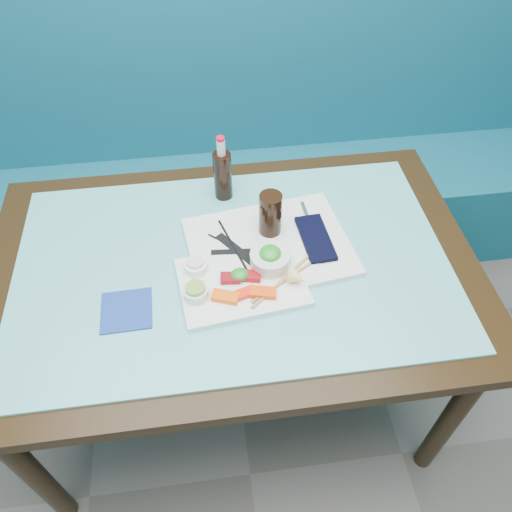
{
  "coord_description": "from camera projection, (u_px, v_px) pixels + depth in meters",
  "views": [
    {
      "loc": [
        -0.06,
        0.53,
        1.83
      ],
      "look_at": [
        0.06,
        1.43,
        0.8
      ],
      "focal_mm": 35.0,
      "sensor_mm": 36.0,
      "label": 1
    }
  ],
  "objects": [
    {
      "name": "sashimi_plate",
      "position": [
        242.0,
        282.0,
        1.35
      ],
      "size": [
        0.36,
        0.28,
        0.02
      ],
      "primitive_type": "cube",
      "rotation": [
        0.0,
        0.0,
        0.11
      ],
      "color": "white",
      "rests_on": "glass_top"
    },
    {
      "name": "seaweed_bowl",
      "position": [
        270.0,
        259.0,
        1.37
      ],
      "size": [
        0.14,
        0.14,
        0.04
      ],
      "primitive_type": "cylinder",
      "rotation": [
        0.0,
        0.0,
        -0.39
      ],
      "color": "silver",
      "rests_on": "serving_tray"
    },
    {
      "name": "wasabi_fill",
      "position": [
        195.0,
        288.0,
        1.29
      ],
      "size": [
        0.07,
        0.07,
        0.01
      ],
      "primitive_type": "cylinder",
      "rotation": [
        0.0,
        0.0,
        -0.38
      ],
      "color": "#75A535",
      "rests_on": "ramekin_wasabi"
    },
    {
      "name": "lemon_wedge",
      "position": [
        297.0,
        278.0,
        1.32
      ],
      "size": [
        0.06,
        0.06,
        0.05
      ],
      "primitive_type": "cone",
      "rotation": [
        1.57,
        0.0,
        0.87
      ],
      "color": "#FFEA78",
      "rests_on": "sashimi_plate"
    },
    {
      "name": "seaweed_salad",
      "position": [
        270.0,
        253.0,
        1.35
      ],
      "size": [
        0.07,
        0.07,
        0.03
      ],
      "primitive_type": "ellipsoid",
      "rotation": [
        0.0,
        0.0,
        0.12
      ],
      "color": "#218C20",
      "rests_on": "seaweed_bowl"
    },
    {
      "name": "cola_bottle_neck",
      "position": [
        221.0,
        147.0,
        1.46
      ],
      "size": [
        0.03,
        0.03,
        0.05
      ],
      "primitive_type": "cylinder",
      "rotation": [
        0.0,
        0.0,
        0.25
      ],
      "color": "silver",
      "rests_on": "cola_bottle_body"
    },
    {
      "name": "wooden_chopstick_a",
      "position": [
        283.0,
        279.0,
        1.34
      ],
      "size": [
        0.2,
        0.17,
        0.01
      ],
      "primitive_type": "cylinder",
      "rotation": [
        1.57,
        0.0,
        -0.86
      ],
      "color": "#AF8352",
      "rests_on": "sashimi_plate"
    },
    {
      "name": "booth_bench",
      "position": [
        216.0,
        178.0,
        2.25
      ],
      "size": [
        3.0,
        0.56,
        1.17
      ],
      "color": "#11576C",
      "rests_on": "ground"
    },
    {
      "name": "salmon_right",
      "position": [
        263.0,
        293.0,
        1.31
      ],
      "size": [
        0.07,
        0.05,
        0.02
      ],
      "primitive_type": "cube",
      "rotation": [
        0.0,
        0.0,
        -0.21
      ],
      "color": "#FF430A",
      "rests_on": "sashimi_plate"
    },
    {
      "name": "ramekin_ginger",
      "position": [
        196.0,
        266.0,
        1.36
      ],
      "size": [
        0.08,
        0.08,
        0.03
      ],
      "primitive_type": "cylinder",
      "rotation": [
        0.0,
        0.0,
        0.34
      ],
      "color": "white",
      "rests_on": "sashimi_plate"
    },
    {
      "name": "ginger_fill",
      "position": [
        195.0,
        262.0,
        1.35
      ],
      "size": [
        0.06,
        0.06,
        0.01
      ],
      "primitive_type": "cylinder",
      "rotation": [
        0.0,
        0.0,
        -0.32
      ],
      "color": "beige",
      "rests_on": "ramekin_ginger"
    },
    {
      "name": "cola_glass",
      "position": [
        270.0,
        214.0,
        1.42
      ],
      "size": [
        0.09,
        0.09,
        0.14
      ],
      "primitive_type": "cylinder",
      "rotation": [
        0.0,
        0.0,
        0.38
      ],
      "color": "black",
      "rests_on": "serving_tray"
    },
    {
      "name": "cola_bottle_cap",
      "position": [
        220.0,
        139.0,
        1.44
      ],
      "size": [
        0.03,
        0.03,
        0.01
      ],
      "primitive_type": "cylinder",
      "rotation": [
        0.0,
        0.0,
        0.27
      ],
      "color": "red",
      "rests_on": "cola_bottle_neck"
    },
    {
      "name": "black_chopstick_b",
      "position": [
        238.0,
        250.0,
        1.42
      ],
      "size": [
        0.16,
        0.15,
        0.01
      ],
      "primitive_type": "cylinder",
      "rotation": [
        1.57,
        0.0,
        0.84
      ],
      "color": "black",
      "rests_on": "serving_tray"
    },
    {
      "name": "fork",
      "position": [
        306.0,
        214.0,
        1.51
      ],
      "size": [
        0.02,
        0.1,
        0.01
      ],
      "primitive_type": "cylinder",
      "rotation": [
        1.57,
        0.0,
        0.05
      ],
      "color": "white",
      "rests_on": "serving_tray"
    },
    {
      "name": "black_chopstick_a",
      "position": [
        235.0,
        250.0,
        1.42
      ],
      "size": [
        0.08,
        0.25,
        0.01
      ],
      "primitive_type": "cylinder",
      "rotation": [
        1.57,
        0.0,
        0.29
      ],
      "color": "black",
      "rests_on": "serving_tray"
    },
    {
      "name": "salmon_left",
      "position": [
        225.0,
        297.0,
        1.3
      ],
      "size": [
        0.08,
        0.06,
        0.02
      ],
      "primitive_type": "cube",
      "rotation": [
        0.0,
        0.0,
        -0.35
      ],
      "color": "#FF5A0A",
      "rests_on": "sashimi_plate"
    },
    {
      "name": "chopstick_sleeve",
      "position": [
        232.0,
        252.0,
        1.41
      ],
      "size": [
        0.12,
        0.03,
        0.0
      ],
      "primitive_type": "cube",
      "rotation": [
        0.0,
        0.0,
        -0.08
      ],
      "color": "black",
      "rests_on": "sashimi_plate"
    },
    {
      "name": "tuna_right",
      "position": [
        251.0,
        276.0,
        1.35
      ],
      "size": [
        0.06,
        0.04,
        0.02
      ],
      "primitive_type": "cube",
      "rotation": [
        0.0,
        0.0,
        -0.23
      ],
      "color": "maroon",
      "rests_on": "sashimi_plate"
    },
    {
      "name": "soy_dish",
      "position": [
        277.0,
        261.0,
        1.38
      ],
      "size": [
        0.1,
        0.1,
        0.02
      ],
      "primitive_type": "cylinder",
      "rotation": [
        0.0,
        0.0,
        -0.3
      ],
      "color": "white",
      "rests_on": "sashimi_plate"
    },
    {
      "name": "serving_tray",
      "position": [
        269.0,
        247.0,
        1.44
      ],
      "size": [
        0.5,
        0.4,
        0.02
      ],
      "primitive_type": "cube",
      "rotation": [
        0.0,
        0.0,
        0.13
      ],
      "color": "white",
      "rests_on": "glass_top"
    },
    {
      "name": "salmon_mid",
      "position": [
        244.0,
        293.0,
        1.31
      ],
      "size": [
        0.07,
        0.05,
        0.01
      ],
      "primitive_type": "cube",
      "rotation": [
        0.0,
        0.0,
        0.31
      ],
      "color": "#F52C09",
      "rests_on": "sashimi_plate"
    },
    {
      "name": "navy_pouch",
      "position": [
        315.0,
        238.0,
        1.44
      ],
      "size": [
        0.09,
        0.19,
        0.01
      ],
      "primitive_type": "cube",
      "rotation": [
        0.0,
        0.0,
        0.07
      ],
      "color": "black",
      "rests_on": "serving_tray"
    },
    {
      "name": "seaweed_garnish",
      "position": [
        239.0,
        275.0,
        1.34
      ],
      "size": [
        0.06,
        0.05,
        0.03
      ],
      "primitive_type": "ellipsoid",
      "rotation": [
        0.0,
        0.0,
        0.24
      ],
      "color": "#1F7E1D",
      "rests_on": "sashimi_plate"
    },
    {
      "name": "glass_top",
      "position": [
        233.0,
        263.0,
        1.42
      ],
      "size": [
        1.22,
        0.76,
        0.01
      ],
      "primitive_type": "cube",
      "color": "#59B1B3",
      "rests_on": "dining_table"
    },
    {
      "name": "soy_fill",
      "position": [
        277.0,
        258.0,
        1.38
      ],
      "size": [
        0.09,
        0.09,
        0.01
      ],
      "primitive_type": "cylinder",
      "rotation": [
        0.0,
        0.0,
        0.4
      ],
      "color": "black",
      "rests_on": "soy_dish"
    },
    {
      "name": "cola_bottle_body",
      "position": [
        223.0,
        176.0,
        1.54
      ],
      "size": [
        0.06,
        0.06,
        0.16
      ],
      "primitive_type": "cylinder",
      "rotation": [
        0.0,
        0.0,
        -0.12
      ],
      "color": "black",
      "rests_on": "glass_top"
    },
    {
      "name": "tray_sleeve",
      "position": [
        237.0,
        250.0,
        1.42
      ],
      "size": [
        0.12,
        0.14,
        0.0
      ],
      "primitive_type": "cube",
      "rotation": [
        0.0,
        0.0,
        0.63
      ],
      "color": "black",
      "rests_on": "serving_tray"
    },
    {
      "name": "ramekin_wasabi",
      "position": [
        196.0,
        292.0,
        1.3
      ],
      "size": [
        0.07,
        0.07,
        0.03
      ],
      "primitive_type": "cylinder",
      "rotation": [
        0.0,
        0.0,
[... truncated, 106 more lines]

